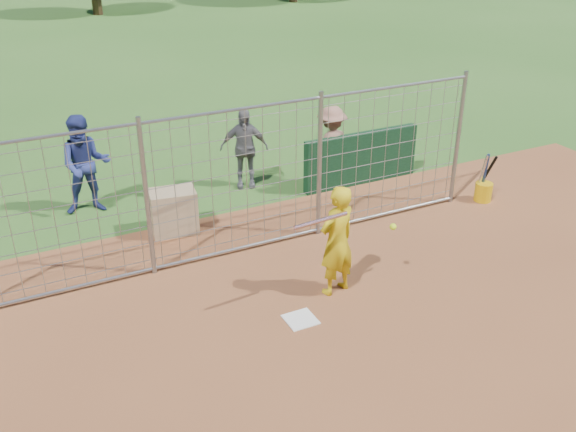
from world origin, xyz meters
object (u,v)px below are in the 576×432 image
bystander_a (86,165)px  equipment_bin (174,211)px  batter (337,241)px  bystander_b (244,148)px  bystander_c (331,146)px  bucket_with_bats (483,189)px

bystander_a → equipment_bin: bearing=-42.2°
batter → equipment_bin: bearing=-75.2°
bystander_b → equipment_bin: bystander_b is taller
bystander_a → bystander_c: bearing=-0.3°
bucket_with_bats → equipment_bin: bearing=166.0°
bystander_a → batter: bearing=-48.2°
batter → equipment_bin: batter is taller
bystander_a → bystander_b: size_ratio=1.14×
bystander_a → bystander_b: 3.12m
batter → equipment_bin: 3.41m
batter → bystander_a: bearing=-71.8°
batter → bystander_c: 4.13m
bystander_b → bystander_c: (1.65, -0.69, 0.00)m
batter → bystander_b: size_ratio=1.05×
equipment_bin → bucket_with_bats: bearing=-5.7°
bystander_c → bucket_with_bats: bearing=131.1°
bystander_b → equipment_bin: 2.38m
equipment_bin → bystander_c: bearing=18.4°
bystander_a → bystander_c: bystander_a is taller
bystander_b → bucket_with_bats: (3.92, -2.78, -0.59)m
batter → bucket_with_bats: size_ratio=1.79×
bystander_a → equipment_bin: size_ratio=2.38×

